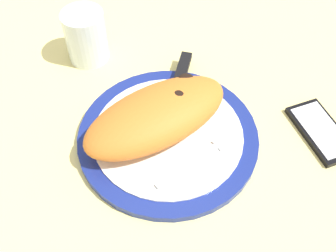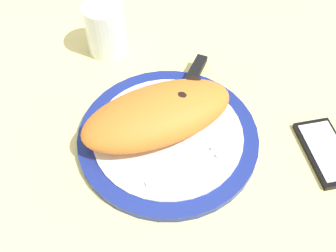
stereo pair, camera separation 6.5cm
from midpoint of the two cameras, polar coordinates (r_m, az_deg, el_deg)
ground_plane at (r=68.93cm, az=2.69°, el=-2.81°), size 150.00×150.00×3.00cm
plate at (r=67.06cm, az=2.76°, el=-1.68°), size 29.83×29.83×1.67cm
calzone at (r=64.46cm, az=1.43°, el=1.45°), size 26.01×13.74×6.64cm
fork at (r=63.76cm, az=7.47°, el=-4.79°), size 15.97×2.25×0.40cm
knife at (r=73.16cm, az=5.50°, el=5.78°), size 17.53×14.95×1.20cm
smartphone at (r=71.58cm, az=23.82°, el=-3.53°), size 9.57×13.94×1.16cm
water_glass at (r=80.40cm, az=-6.58°, el=12.88°), size 7.79×7.79×10.13cm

